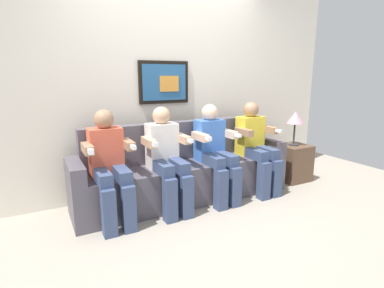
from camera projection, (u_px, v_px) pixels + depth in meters
The scene contains 9 objects.
ground_plane at pixel (198, 209), 3.31m from camera, with size 6.43×6.43×0.00m, color #9E9384.
back_wall_assembly at pixel (168, 86), 3.68m from camera, with size 4.95×0.10×2.60m.
couch at pixel (185, 173), 3.52m from camera, with size 2.55×0.58×0.90m.
person_leftmost at pixel (109, 163), 2.90m from camera, with size 0.46×0.56×1.11m.
person_left_center at pixel (167, 155), 3.18m from camera, with size 0.46×0.56×1.11m.
person_right_center at pixel (215, 149), 3.45m from camera, with size 0.46×0.56×1.11m.
person_rightmost at pixel (256, 144), 3.73m from camera, with size 0.46×0.56×1.11m.
side_table_right at pixel (293, 162), 4.19m from camera, with size 0.40×0.40×0.50m.
table_lamp at pixel (295, 119), 4.06m from camera, with size 0.22×0.22×0.46m.
Camera 1 is at (-1.50, -2.68, 1.42)m, focal length 28.20 mm.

